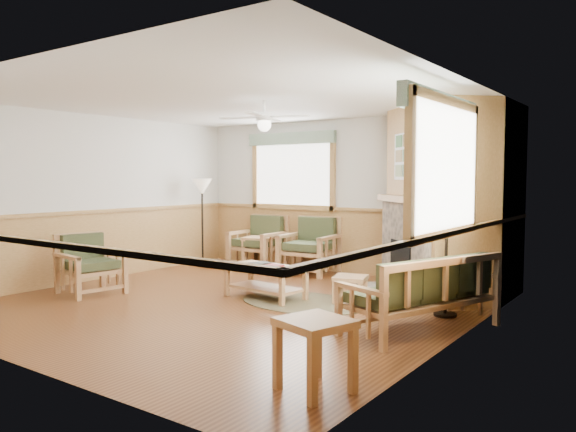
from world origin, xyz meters
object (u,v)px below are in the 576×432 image
Objects in this scene: armchair_back_left at (258,242)px; sofa at (421,293)px; armchair_left at (91,264)px; floor_lamp_left at (202,222)px; footstool at (350,289)px; end_table_sofa at (315,355)px; coffee_table at (265,282)px; floor_lamp_right at (446,243)px; armchair_back_right at (310,246)px; end_table_chairs at (259,253)px.

sofa is at bearing -31.55° from armchair_back_left.
floor_lamp_left reaches higher than armchair_left.
end_table_sofa is at bearing -66.05° from footstool.
coffee_table is at bearing -76.92° from sofa.
floor_lamp_left reaches higher than sofa.
floor_lamp_right is at bearing -11.96° from floor_lamp_left.
floor_lamp_right is (0.00, 2.95, 0.61)m from end_table_sofa.
footstool is 4.03m from floor_lamp_left.
armchair_back_right is 2.14m from coffee_table.
sofa is 4.65m from end_table_chairs.
armchair_left reaches higher than footstool.
armchair_back_left is 3.29m from footstool.
end_table_chairs is 1.01× the size of end_table_sofa.
end_table_sofa is 3.18m from footstool.
footstool is 0.25× the size of floor_lamp_left.
armchair_back_right is at bearing 136.57° from footstool.
coffee_table is 3.45m from end_table_sofa.
sofa is 4.77m from armchair_back_left.
footstool is 1.47m from floor_lamp_right.
floor_lamp_left reaches higher than footstool.
end_table_chairs is at bearing 179.22° from armchair_back_right.
armchair_back_left reaches higher than coffee_table.
coffee_table is at bearing -168.83° from floor_lamp_right.
armchair_back_right reaches higher than sofa.
floor_lamp_left is at bearing 141.69° from end_table_sofa.
armchair_left is 0.48× the size of floor_lamp_right.
coffee_table reaches higher than footstool.
end_table_sofa is (2.40, -2.47, 0.06)m from coffee_table.
end_table_chairs reaches higher than end_table_sofa.
armchair_back_right is (1.15, 0.00, 0.01)m from armchair_back_left.
coffee_table is (1.74, -2.04, -0.26)m from armchair_back_left.
floor_lamp_right is at bearing -159.40° from sofa.
coffee_table is 2.72× the size of footstool.
armchair_back_right reaches higher than coffee_table.
floor_lamp_left is (-2.10, -0.49, 0.34)m from armchair_back_right.
floor_lamp_left is at bearing 18.61° from armchair_left.
coffee_table is (0.59, -2.04, -0.26)m from armchair_back_right.
sofa is 3.81m from armchair_back_right.
end_table_sofa reaches higher than coffee_table.
end_table_sofa is at bearing -90.00° from floor_lamp_right.
sofa is 1.89× the size of armchair_back_left.
armchair_back_right is 3.66m from armchair_left.
armchair_left is (-0.52, -3.26, -0.05)m from armchair_back_left.
sofa is 2.16m from end_table_sofa.
end_table_sofa is at bearing -61.72° from armchair_back_right.
coffee_table is 2.56m from end_table_chairs.
coffee_table is (2.26, 1.21, -0.20)m from armchair_left.
footstool is at bearing -99.42° from sofa.
footstool is at bearing -29.03° from end_table_chairs.
sofa is 0.92m from floor_lamp_right.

